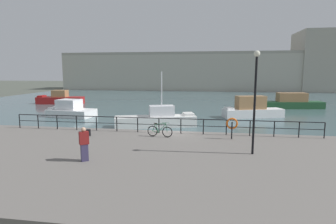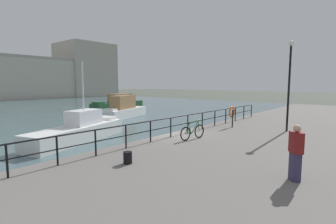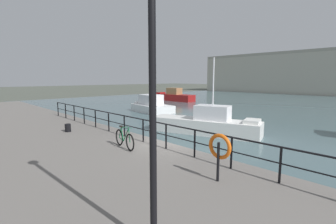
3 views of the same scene
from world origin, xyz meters
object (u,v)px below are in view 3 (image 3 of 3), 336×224
Objects in this scene: moored_harbor_tender at (152,106)px; parked_bicycle at (124,139)px; moored_red_daysailer at (206,124)px; life_ring_stand at (220,148)px; quay_lamp_post at (152,51)px; moored_small_launch at (174,96)px; mooring_bollard at (68,128)px.

parked_bicycle is (13.00, -12.26, 0.58)m from moored_harbor_tender.
moored_red_daysailer reaches higher than life_ring_stand.
moored_red_daysailer is 13.73m from quay_lamp_post.
moored_red_daysailer is 1.47× the size of quay_lamp_post.
moored_small_launch is at bearing -47.96° from moored_harbor_tender.
moored_small_launch is 5.41× the size of life_ring_stand.
parked_bicycle is 4.00× the size of mooring_bollard.
quay_lamp_post reaches higher than mooring_bollard.
mooring_bollard is at bearing 117.11° from moored_small_launch.
quay_lamp_post reaches higher than moored_small_launch.
moored_harbor_tender is 15.16m from mooring_bollard.
moored_harbor_tender is 14.32m from moored_small_launch.
life_ring_stand reaches higher than moored_small_launch.
life_ring_stand is 4.11m from quay_lamp_post.
moored_harbor_tender is 1.02× the size of quay_lamp_post.
mooring_bollard is 0.31× the size of life_ring_stand.
moored_harbor_tender is at bearing 145.60° from life_ring_stand.
mooring_bollard is at bearing -176.18° from life_ring_stand.
parked_bicycle is (1.76, -7.92, 0.62)m from moored_red_daysailer.
mooring_bollard is at bearing 129.90° from moored_harbor_tender.
life_ring_stand is (25.87, -23.91, 1.13)m from moored_small_launch.
moored_harbor_tender is at bearing 145.01° from parked_bicycle.
quay_lamp_post is at bearing 147.85° from moored_harbor_tender.
quay_lamp_post reaches higher than moored_harbor_tender.
life_ring_stand reaches higher than mooring_bollard.
quay_lamp_post is (5.60, -3.09, 2.99)m from parked_bicycle.
quay_lamp_post reaches higher than life_ring_stand.
life_ring_stand is at bearing 3.82° from mooring_bollard.
quay_lamp_post is at bearing -74.73° from life_ring_stand.
moored_red_daysailer is at bearing 69.88° from mooring_bollard.
moored_harbor_tender reaches higher than mooring_bollard.
parked_bicycle is at bearing -95.65° from moored_red_daysailer.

